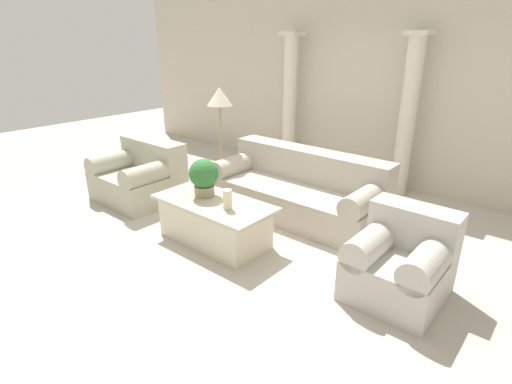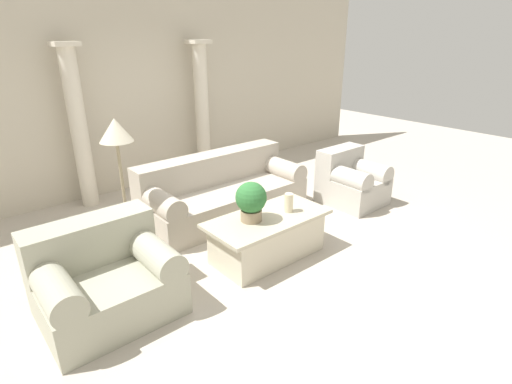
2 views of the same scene
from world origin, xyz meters
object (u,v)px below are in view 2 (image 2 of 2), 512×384
object	(u,v)px
potted_plant	(251,200)
sofa_long	(222,192)
floor_lamp	(117,139)
armchair	(351,180)
coffee_table	(268,236)
loveseat	(104,277)

from	to	relation	value
potted_plant	sofa_long	bearing A→B (deg)	68.51
potted_plant	floor_lamp	xyz separation A→B (m)	(-0.90, 1.17, 0.58)
armchair	floor_lamp	bearing A→B (deg)	164.72
potted_plant	armchair	xyz separation A→B (m)	(2.18, 0.33, -0.38)
sofa_long	floor_lamp	distance (m)	1.68
floor_lamp	coffee_table	bearing A→B (deg)	-48.10
sofa_long	armchair	bearing A→B (deg)	-27.15
floor_lamp	armchair	size ratio (longest dim) A/B	1.84
armchair	sofa_long	bearing A→B (deg)	152.85
sofa_long	floor_lamp	world-z (taller)	floor_lamp
coffee_table	potted_plant	xyz separation A→B (m)	(-0.20, 0.05, 0.48)
loveseat	coffee_table	world-z (taller)	loveseat
coffee_table	potted_plant	world-z (taller)	potted_plant
sofa_long	potted_plant	size ratio (longest dim) A/B	5.21
sofa_long	coffee_table	bearing A→B (deg)	-102.51
armchair	potted_plant	bearing A→B (deg)	-171.37
armchair	coffee_table	bearing A→B (deg)	-169.19
floor_lamp	loveseat	bearing A→B (deg)	-123.32
loveseat	floor_lamp	bearing A→B (deg)	56.68
sofa_long	floor_lamp	xyz separation A→B (m)	(-1.37, -0.03, 0.98)
sofa_long	coffee_table	xyz separation A→B (m)	(-0.28, -1.25, -0.08)
potted_plant	floor_lamp	bearing A→B (deg)	127.46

